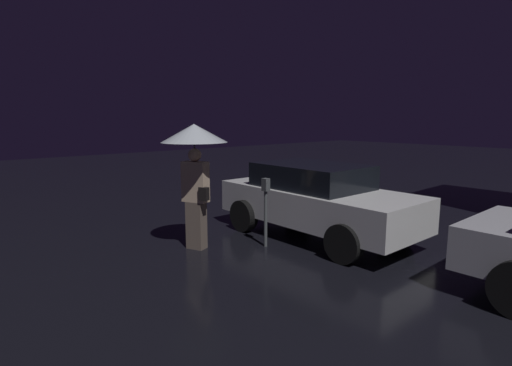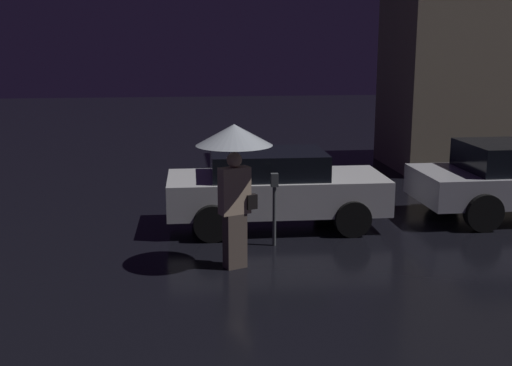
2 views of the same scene
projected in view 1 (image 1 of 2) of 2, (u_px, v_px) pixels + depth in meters
parked_car_white at (316, 199)px, 7.67m from camera, size 3.97×1.87×1.40m
pedestrian_with_umbrella at (195, 150)px, 6.77m from camera, size 1.12×1.12×2.17m
parking_meter at (266, 205)px, 7.02m from camera, size 0.12×0.10×1.23m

